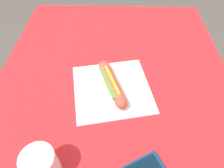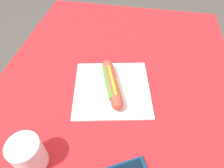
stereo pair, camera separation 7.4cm
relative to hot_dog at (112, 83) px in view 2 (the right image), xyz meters
The scene contains 5 objects.
ground_plane 0.77m from the hot_dog, 28.50° to the right, with size 6.00×6.00×0.00m, color #47423D.
dining_table 0.15m from the hot_dog, 28.50° to the right, with size 1.25×0.93×0.74m.
paper_wrapper 0.03m from the hot_dog, 69.07° to the right, with size 0.28×0.28×0.01m, color white.
hot_dog is the anchor object (origin of this frame).
drinking_cup 0.36m from the hot_dog, 150.49° to the left, with size 0.09×0.09×0.11m, color white.
Camera 2 is at (-0.50, -0.08, 1.33)m, focal length 32.43 mm.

